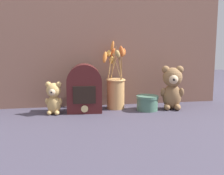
{
  "coord_description": "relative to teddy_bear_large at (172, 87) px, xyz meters",
  "views": [
    {
      "loc": [
        -0.25,
        -1.36,
        0.34
      ],
      "look_at": [
        0.0,
        0.02,
        0.12
      ],
      "focal_mm": 45.0,
      "sensor_mm": 36.0,
      "label": 1
    }
  ],
  "objects": [
    {
      "name": "decorative_tin_tall",
      "position": [
        -0.14,
        0.0,
        -0.08
      ],
      "size": [
        0.11,
        0.11,
        0.08
      ],
      "color": "#47705B",
      "rests_on": "ground"
    },
    {
      "name": "flower_vase",
      "position": [
        -0.29,
        0.07,
        -0.01
      ],
      "size": [
        0.13,
        0.15,
        0.36
      ],
      "color": "tan",
      "rests_on": "ground"
    },
    {
      "name": "teddy_bear_large",
      "position": [
        0.0,
        0.0,
        0.0
      ],
      "size": [
        0.13,
        0.12,
        0.23
      ],
      "color": "olive",
      "rests_on": "ground"
    },
    {
      "name": "vintage_radio",
      "position": [
        -0.46,
        0.02,
        -0.0
      ],
      "size": [
        0.18,
        0.12,
        0.24
      ],
      "color": "#4C1919",
      "rests_on": "ground"
    },
    {
      "name": "backdrop_wall",
      "position": [
        -0.32,
        0.16,
        0.22
      ],
      "size": [
        1.29,
        0.02,
        0.69
      ],
      "color": "#845B4C",
      "rests_on": "ground"
    },
    {
      "name": "ground_plane",
      "position": [
        -0.32,
        -0.0,
        -0.12
      ],
      "size": [
        4.0,
        4.0,
        0.0
      ],
      "primitive_type": "plane",
      "color": "#3D3847"
    },
    {
      "name": "teddy_bear_medium",
      "position": [
        -0.61,
        0.0,
        -0.04
      ],
      "size": [
        0.09,
        0.08,
        0.16
      ],
      "color": "tan",
      "rests_on": "ground"
    }
  ]
}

